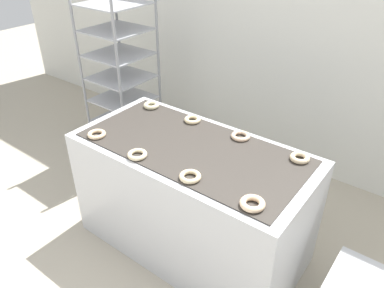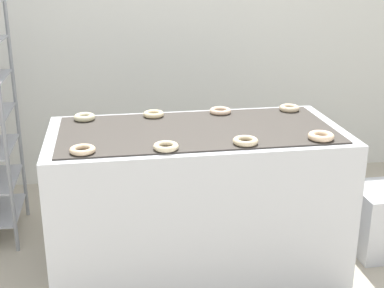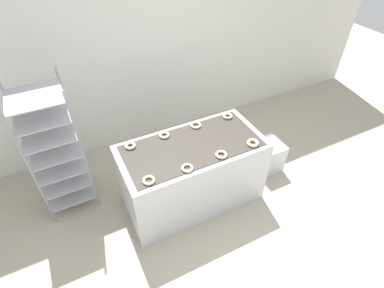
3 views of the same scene
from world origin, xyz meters
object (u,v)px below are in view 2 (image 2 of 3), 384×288
Objects in this scene: glaze_bin at (380,220)px; donut_near_midright at (245,141)px; donut_far_midright at (220,111)px; donut_far_right at (289,108)px; donut_far_midleft at (154,114)px; fryer_machine at (196,202)px; donut_near_right at (321,136)px; donut_near_midleft at (166,146)px; donut_near_left at (83,150)px; donut_far_left at (84,117)px.

donut_near_midright reaches higher than glaze_bin.
donut_near_midright is at bearing -89.48° from donut_far_midright.
donut_far_right reaches higher than glaze_bin.
donut_far_midleft is (-1.36, 0.25, 0.67)m from glaze_bin.
fryer_machine is 12.02× the size of donut_near_right.
donut_near_midleft is at bearing -177.83° from donut_near_midright.
donut_near_right is (0.79, 0.02, 0.00)m from donut_near_midleft.
donut_near_right is at bearing -34.66° from donut_far_midleft.
donut_far_right is (0.42, -0.01, 0.00)m from donut_far_midright.
donut_far_midleft reaches higher than donut_near_left.
donut_near_right is 1.04× the size of donut_far_midright.
donut_far_midright reaches higher than fryer_machine.
donut_near_left is 1.02× the size of donut_far_right.
glaze_bin is (1.16, 0.03, -0.23)m from fryer_machine.
donut_near_midright is at bearing -162.11° from glaze_bin.
donut_near_midright is 0.97m from donut_far_left.
donut_far_midright is (-0.01, 0.56, -0.00)m from donut_near_midright.
donut_near_midright reaches higher than donut_far_midright.
donut_near_midright reaches higher than donut_near_midleft.
donut_far_midleft reaches higher than glaze_bin.
donut_far_left reaches higher than glaze_bin.
donut_far_midleft is at bearing 90.48° from donut_near_midleft.
donut_near_midright and donut_far_midleft have the same top height.
donut_far_left is 1.00× the size of donut_far_right.
glaze_bin is 1.20m from donut_far_midright.
fryer_machine is 12.92× the size of donut_near_midleft.
donut_far_midright is at bearing 165.31° from glaze_bin.
donut_near_left is (-0.59, -0.28, 0.45)m from fryer_machine.
donut_far_midright is at bearing 1.03° from donut_far_midleft.
glaze_bin is at bearing 28.34° from donut_near_right.
donut_far_left is 0.94× the size of donut_far_midright.
donut_near_midright is 0.40m from donut_near_right.
donut_far_left reaches higher than donut_far_midright.
donut_far_midright is (-0.40, 0.56, -0.00)m from donut_near_right.
glaze_bin is 1.21m from donut_near_midright.
fryer_machine is 13.21× the size of donut_far_right.
glaze_bin is 0.93m from donut_near_right.
glaze_bin is 3.38× the size of donut_near_midleft.
donut_near_midleft is at bearing -2.38° from donut_near_left.
fryer_machine is 13.30× the size of donut_far_midleft.
fryer_machine is at bearing -24.47° from donut_far_left.
fryer_machine is at bearing -123.95° from donut_far_midright.
donut_far_midright is (0.79, 0.01, -0.00)m from donut_far_left.
donut_far_midright is at bearing 55.88° from donut_near_midleft.
glaze_bin is 1.90m from donut_near_left.
donut_far_midleft is at bearing 126.49° from fryer_machine.
glaze_bin is at bearing 10.00° from donut_near_left.
donut_near_midleft is at bearing -166.53° from glaze_bin.
donut_far_right is at bearing 24.42° from donut_near_left.
donut_far_midleft is (-0.80, 0.55, -0.00)m from donut_near_right.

